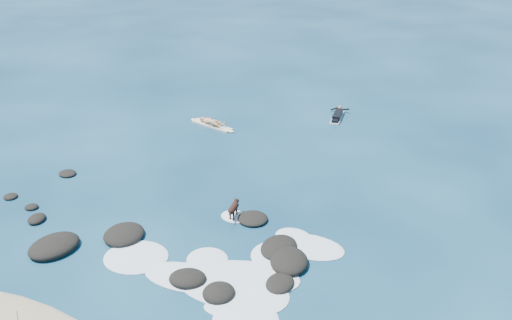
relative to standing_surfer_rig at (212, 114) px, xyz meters
The scene contains 6 objects.
ground 8.62m from the standing_surfer_rig, 69.34° to the right, with size 160.00×160.00×0.00m, color #0A2642.
reef_rocks 10.89m from the standing_surfer_rig, 72.41° to the right, with size 13.79×7.25×0.53m.
breaking_foam 12.35m from the standing_surfer_rig, 55.03° to the right, with size 7.70×6.45×0.12m.
standing_surfer_rig is the anchor object (origin of this frame).
paddling_surfer_rig 6.76m from the standing_surfer_rig, 37.46° to the left, with size 1.11×2.36×0.41m.
dog 8.94m from the standing_surfer_rig, 53.08° to the right, with size 0.39×1.03×0.66m.
Camera 1 is at (11.58, -14.96, 11.55)m, focal length 40.00 mm.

